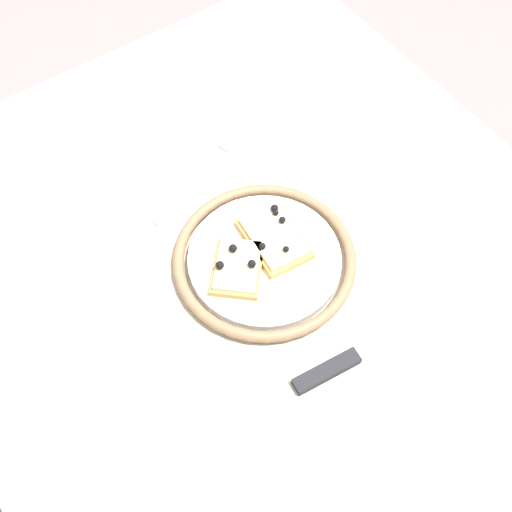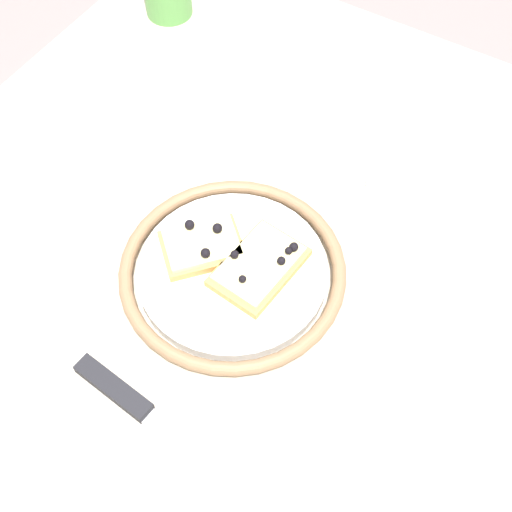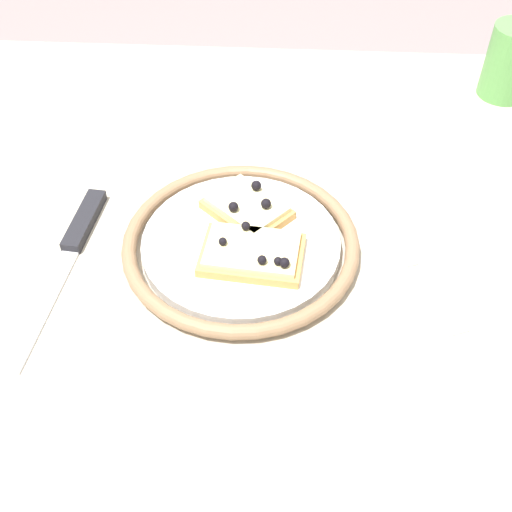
# 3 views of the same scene
# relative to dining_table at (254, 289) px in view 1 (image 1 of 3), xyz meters

# --- Properties ---
(ground_plane) EXTENTS (6.00, 6.00, 0.00)m
(ground_plane) POSITION_rel_dining_table_xyz_m (0.00, 0.00, -0.62)
(ground_plane) COLOR gray
(dining_table) EXTENTS (0.92, 0.85, 0.73)m
(dining_table) POSITION_rel_dining_table_xyz_m (0.00, 0.00, 0.00)
(dining_table) COLOR #BCB29E
(dining_table) RESTS_ON ground_plane
(plate) EXTENTS (0.25, 0.25, 0.02)m
(plate) POSITION_rel_dining_table_xyz_m (0.02, -0.00, 0.12)
(plate) COLOR white
(plate) RESTS_ON dining_table
(pizza_slice_near) EXTENTS (0.11, 0.08, 0.03)m
(pizza_slice_near) POSITION_rel_dining_table_xyz_m (0.01, 0.03, 0.13)
(pizza_slice_near) COLOR tan
(pizza_slice_near) RESTS_ON plate
(pizza_slice_far) EXTENTS (0.11, 0.10, 0.03)m
(pizza_slice_far) POSITION_rel_dining_table_xyz_m (0.02, -0.04, 0.13)
(pizza_slice_far) COLOR tan
(pizza_slice_far) RESTS_ON plate
(knife) EXTENTS (0.04, 0.24, 0.01)m
(knife) POSITION_rel_dining_table_xyz_m (0.20, 0.00, 0.11)
(knife) COLOR silver
(knife) RESTS_ON dining_table
(fork) EXTENTS (0.09, 0.19, 0.00)m
(fork) POSITION_rel_dining_table_xyz_m (-0.15, 0.01, 0.11)
(fork) COLOR silver
(fork) RESTS_ON dining_table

